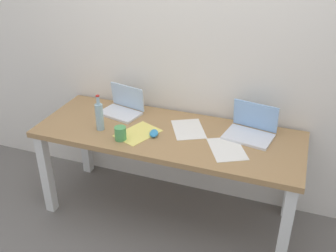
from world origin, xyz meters
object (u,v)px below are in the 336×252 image
(beer_bottle, at_px, (99,116))
(laptop_left, at_px, (123,107))
(laptop_right, at_px, (251,130))
(coffee_mug, at_px, (120,133))
(computer_mouse, at_px, (154,133))
(desk, at_px, (168,144))

(beer_bottle, bearing_deg, laptop_left, 83.03)
(laptop_right, xyz_separation_m, coffee_mug, (-0.82, -0.36, 0.00))
(laptop_right, relative_size, computer_mouse, 3.57)
(desk, distance_m, coffee_mug, 0.37)
(beer_bottle, relative_size, computer_mouse, 2.66)
(laptop_left, bearing_deg, computer_mouse, -34.52)
(desk, relative_size, laptop_left, 5.57)
(desk, height_order, laptop_left, laptop_left)
(laptop_left, distance_m, coffee_mug, 0.41)
(coffee_mug, bearing_deg, laptop_right, 23.44)
(laptop_left, distance_m, laptop_right, 0.99)
(desk, xyz_separation_m, laptop_right, (0.55, 0.15, 0.14))
(laptop_left, bearing_deg, beer_bottle, -96.97)
(laptop_left, xyz_separation_m, coffee_mug, (0.16, -0.37, 0.00))
(desk, height_order, computer_mouse, computer_mouse)
(desk, bearing_deg, beer_bottle, -165.33)
(desk, xyz_separation_m, laptop_left, (-0.43, 0.17, 0.14))
(desk, bearing_deg, coffee_mug, -142.88)
(laptop_left, xyz_separation_m, beer_bottle, (-0.04, -0.29, 0.06))
(beer_bottle, xyz_separation_m, coffee_mug, (0.20, -0.08, -0.06))
(laptop_right, height_order, computer_mouse, laptop_right)
(laptop_left, relative_size, laptop_right, 0.95)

